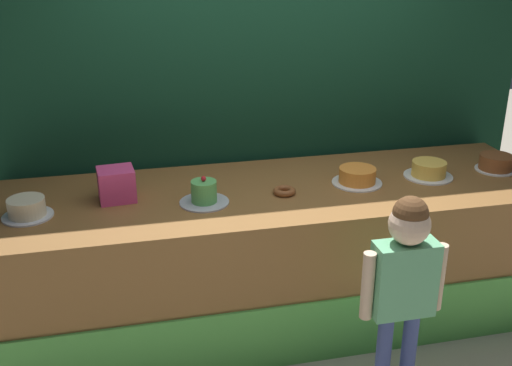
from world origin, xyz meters
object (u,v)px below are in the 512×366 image
cake_left (204,194)px  cake_center (357,176)px  child_figure (404,273)px  pink_box (117,184)px  donut (284,191)px  cake_far_left (27,208)px  cake_far_right (496,163)px  cake_right (429,170)px

cake_left → cake_center: bearing=5.2°
child_figure → pink_box: (-1.42, 0.96, 0.24)m
donut → cake_far_left: bearing=179.8°
cake_far_right → cake_far_left: bearing=-178.6°
pink_box → cake_far_left: (-0.50, -0.13, -0.05)m
cake_center → donut: bearing=-172.6°
cake_left → cake_center: 1.00m
child_figure → donut: child_figure is taller
cake_far_left → cake_far_right: size_ratio=1.08×
child_figure → cake_left: (-0.92, 0.79, 0.20)m
cake_far_left → cake_right: cake_far_left is taller
child_figure → cake_right: size_ratio=3.78×
pink_box → cake_far_left: size_ratio=0.74×
cake_right → donut: bearing=-176.1°
child_figure → cake_far_right: 1.41m
cake_far_left → cake_left: size_ratio=0.96×
child_figure → donut: (-0.42, 0.82, 0.16)m
cake_right → cake_far_right: 0.50m
cake_left → pink_box: bearing=161.5°
cake_far_left → cake_far_right: cake_far_left is taller
cake_far_left → cake_left: cake_left is taller
cake_center → cake_left: bearing=-174.8°
cake_left → cake_right: size_ratio=0.93×
child_figure → cake_far_left: (-1.91, 0.82, 0.19)m
donut → cake_right: bearing=3.9°
child_figure → cake_far_right: size_ratio=4.58×
cake_center → cake_far_right: (1.00, 0.02, 0.00)m
cake_center → cake_right: cake_right is taller
pink_box → donut: (1.00, -0.14, -0.08)m
pink_box → donut: bearing=-8.1°
pink_box → cake_far_left: pink_box is taller
cake_far_right → cake_left: bearing=-177.0°
child_figure → pink_box: bearing=145.9°
cake_right → cake_far_right: cake_far_right is taller
child_figure → pink_box: child_figure is taller
cake_far_right → child_figure: bearing=-140.2°
cake_left → cake_far_left: bearing=178.2°
cake_left → cake_right: bearing=3.6°
cake_center → cake_far_right: bearing=0.9°
cake_far_left → cake_far_right: 2.99m
child_figure → cake_left: 1.23m
donut → cake_left: bearing=-177.1°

